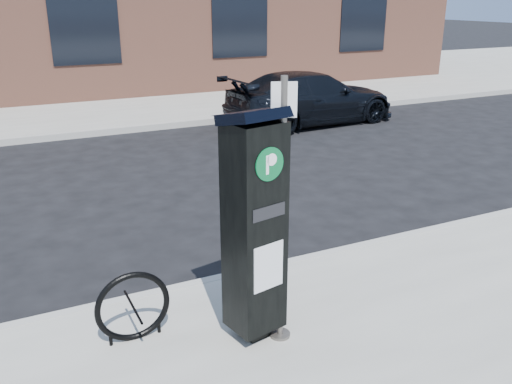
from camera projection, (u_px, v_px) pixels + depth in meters
ground at (271, 275)px, 6.52m from camera, size 120.00×120.00×0.00m
sidewalk_far at (82, 94)px, 18.35m from camera, size 60.00×12.00×0.15m
curb_near at (272, 271)px, 6.48m from camera, size 60.00×0.12×0.16m
curb_far at (122, 130)px, 13.29m from camera, size 60.00×0.12×0.16m
parking_kiosk at (254, 225)px, 4.75m from camera, size 0.58×0.54×2.19m
sign_pole at (282, 218)px, 4.70m from camera, size 0.21×0.19×2.42m
bike_rack at (133, 307)px, 4.95m from camera, size 0.70×0.07×0.70m
car_dark at (311, 98)px, 14.15m from camera, size 4.82×2.24×1.36m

